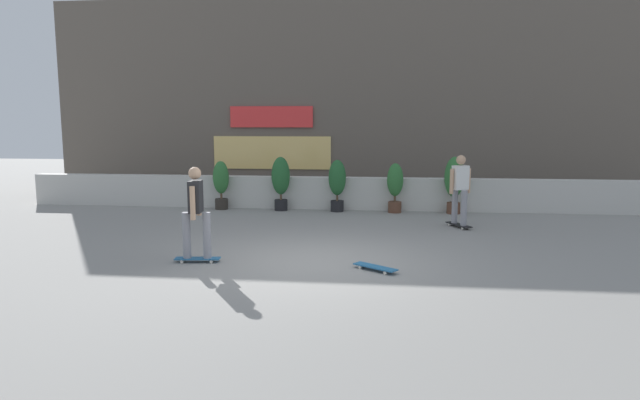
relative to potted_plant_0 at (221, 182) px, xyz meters
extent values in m
plane|color=gray|center=(3.26, -5.55, -0.77)|extent=(48.00, 48.00, 0.00)
cube|color=beige|center=(3.26, 0.45, -0.32)|extent=(18.00, 0.40, 0.90)
cube|color=#60564C|center=(3.26, 4.45, 2.48)|extent=(20.00, 2.00, 6.50)
cube|color=#F23333|center=(0.77, 3.41, 1.83)|extent=(2.80, 0.08, 0.70)
cube|color=#F2CC72|center=(0.77, 3.42, 0.63)|extent=(4.00, 0.06, 1.10)
cylinder|color=#2D2823|center=(0.00, 0.00, -0.62)|extent=(0.36, 0.36, 0.30)
cylinder|color=brown|center=(0.00, 0.00, -0.40)|extent=(0.06, 0.06, 0.15)
ellipsoid|color=#2D6B33|center=(0.00, 0.00, 0.13)|extent=(0.45, 0.45, 0.91)
cylinder|color=black|center=(1.70, 0.00, -0.62)|extent=(0.36, 0.36, 0.30)
cylinder|color=brown|center=(1.70, 0.00, -0.40)|extent=(0.06, 0.06, 0.15)
ellipsoid|color=#235B2D|center=(1.70, 0.00, 0.20)|extent=(0.51, 0.51, 1.04)
cylinder|color=black|center=(3.27, 0.00, -0.62)|extent=(0.36, 0.36, 0.30)
cylinder|color=brown|center=(3.27, 0.00, -0.40)|extent=(0.06, 0.06, 0.15)
ellipsoid|color=#235B2D|center=(3.27, 0.00, 0.17)|extent=(0.48, 0.48, 0.97)
cylinder|color=brown|center=(4.85, 0.00, -0.62)|extent=(0.36, 0.36, 0.30)
cylinder|color=brown|center=(4.85, 0.00, -0.40)|extent=(0.06, 0.06, 0.15)
ellipsoid|color=#2D6B33|center=(4.85, 0.00, 0.13)|extent=(0.44, 0.44, 0.90)
cylinder|color=brown|center=(6.41, 0.00, -0.62)|extent=(0.36, 0.36, 0.30)
cylinder|color=brown|center=(6.41, 0.00, -0.40)|extent=(0.06, 0.06, 0.15)
ellipsoid|color=#2D6B33|center=(6.41, 0.00, 0.22)|extent=(0.53, 0.53, 1.08)
cube|color=black|center=(6.30, -1.97, -0.71)|extent=(0.55, 0.80, 0.02)
cylinder|color=silver|center=(6.50, -2.16, -0.74)|extent=(0.05, 0.06, 0.06)
cylinder|color=silver|center=(6.35, -2.24, -0.74)|extent=(0.05, 0.06, 0.06)
cylinder|color=silver|center=(6.25, -1.70, -0.74)|extent=(0.05, 0.06, 0.06)
cylinder|color=silver|center=(6.11, -1.78, -0.74)|extent=(0.05, 0.06, 0.06)
cylinder|color=gray|center=(6.39, -2.13, -0.29)|extent=(0.14, 0.14, 0.82)
cylinder|color=gray|center=(6.22, -1.81, -0.29)|extent=(0.14, 0.14, 0.82)
cube|color=white|center=(6.30, -1.97, 0.40)|extent=(0.41, 0.35, 0.56)
sphere|color=tan|center=(6.30, -1.97, 0.81)|extent=(0.22, 0.22, 0.22)
cylinder|color=tan|center=(6.51, -1.86, 0.32)|extent=(0.09, 0.09, 0.58)
cylinder|color=tan|center=(6.09, -2.08, 0.32)|extent=(0.09, 0.09, 0.58)
cube|color=#266699|center=(1.26, -5.78, -0.71)|extent=(0.82, 0.28, 0.02)
cylinder|color=silver|center=(1.01, -5.89, -0.74)|extent=(0.06, 0.04, 0.06)
cylinder|color=silver|center=(1.00, -5.73, -0.74)|extent=(0.06, 0.04, 0.06)
cylinder|color=silver|center=(1.53, -5.83, -0.74)|extent=(0.06, 0.04, 0.06)
cylinder|color=silver|center=(1.51, -5.67, -0.74)|extent=(0.06, 0.04, 0.06)
cylinder|color=gray|center=(1.08, -5.80, -0.29)|extent=(0.14, 0.14, 0.82)
cylinder|color=gray|center=(1.44, -5.76, -0.29)|extent=(0.14, 0.14, 0.82)
cube|color=#262628|center=(1.26, -5.78, 0.40)|extent=(0.24, 0.38, 0.56)
sphere|color=tan|center=(1.26, -5.78, 0.81)|extent=(0.22, 0.22, 0.22)
cylinder|color=tan|center=(1.29, -6.01, 0.32)|extent=(0.09, 0.09, 0.58)
cylinder|color=tan|center=(1.24, -5.55, 0.32)|extent=(0.09, 0.09, 0.58)
cube|color=#266699|center=(4.41, -6.00, -0.71)|extent=(0.77, 0.63, 0.02)
cylinder|color=silver|center=(4.67, -6.08, -0.74)|extent=(0.06, 0.06, 0.06)
cylinder|color=silver|center=(4.58, -6.21, -0.74)|extent=(0.06, 0.06, 0.06)
cylinder|color=silver|center=(4.25, -5.78, -0.74)|extent=(0.06, 0.06, 0.06)
cylinder|color=silver|center=(4.15, -5.91, -0.74)|extent=(0.06, 0.06, 0.06)
camera|label=1|loc=(4.52, -15.12, 1.74)|focal=31.30mm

